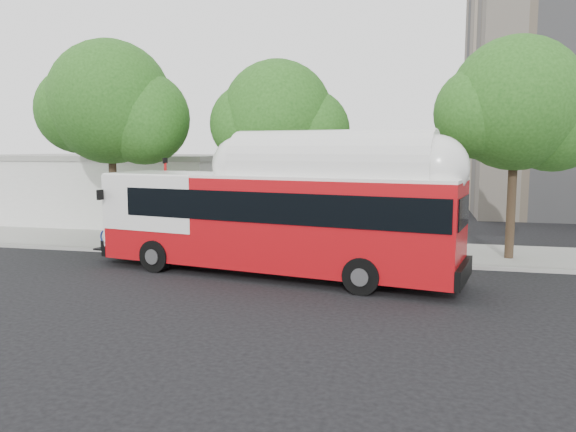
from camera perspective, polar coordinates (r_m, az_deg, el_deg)
name	(u,v)px	position (r m, az deg, el deg)	size (l,w,h in m)	color
ground	(263,282)	(20.00, -2.55, -6.68)	(120.00, 120.00, 0.00)	black
sidewalk	(301,248)	(26.16, 1.33, -3.25)	(60.00, 5.00, 0.15)	gray
curb_strip	(288,258)	(23.67, 0.03, -4.34)	(60.00, 0.30, 0.15)	gray
red_curb_segment	(221,255)	(24.51, -6.83, -3.98)	(10.00, 0.32, 0.16)	maroon
street_tree_left	(120,107)	(27.99, -16.70, 10.55)	(6.67, 5.80, 9.74)	#2D2116
street_tree_mid	(286,121)	(25.47, -0.16, 9.65)	(5.75, 5.00, 8.62)	#2D2116
street_tree_right	(527,109)	(24.94, 23.13, 9.96)	(6.21, 5.40, 9.18)	#2D2116
low_commercial_bldg	(114,187)	(38.06, -17.29, 2.80)	(16.20, 10.20, 4.25)	silver
transit_bus	(276,222)	(20.58, -1.25, -0.63)	(14.67, 5.43, 4.27)	#B20C12
signal_pole	(166,205)	(25.59, -12.26, 1.15)	(0.12, 0.40, 4.27)	red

